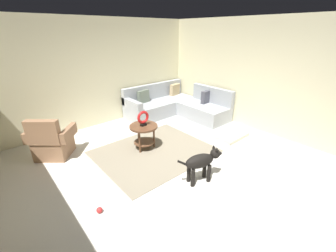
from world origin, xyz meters
name	(u,v)px	position (x,y,z in m)	size (l,w,h in m)	color
ground_plane	(171,171)	(0.00, 0.00, -0.05)	(6.00, 6.00, 0.10)	silver
wall_back	(95,74)	(0.00, 2.94, 1.35)	(6.00, 0.12, 2.70)	beige
wall_right	(261,77)	(2.94, 0.00, 1.35)	(0.12, 6.00, 2.70)	beige
area_rug	(154,152)	(0.15, 0.70, 0.01)	(2.30, 1.90, 0.01)	gray
sectional_couch	(176,106)	(1.99, 2.01, 0.29)	(2.20, 2.25, 0.88)	#9EA3A8
armchair	(52,142)	(-1.51, 1.90, 0.32)	(1.00, 0.98, 0.88)	#936B4C
side_table	(144,131)	(0.09, 0.97, 0.42)	(0.60, 0.60, 0.54)	brown
torus_sculpture	(143,118)	(0.09, 0.97, 0.71)	(0.28, 0.08, 0.33)	black
dog_bed_mat	(229,135)	(1.98, 0.08, 0.04)	(0.80, 0.60, 0.09)	beige
dog	(202,162)	(0.16, -0.59, 0.38)	(0.83, 0.36, 0.63)	black
dog_toy_ball	(99,210)	(-1.48, -0.14, 0.04)	(0.09, 0.09, 0.09)	red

